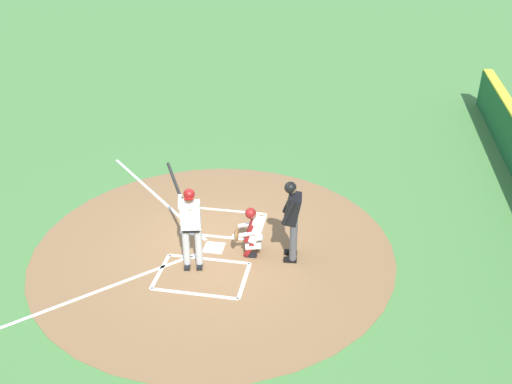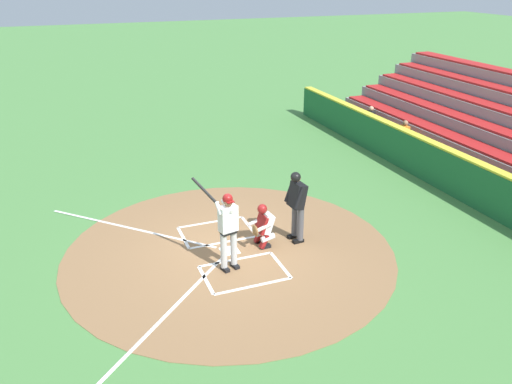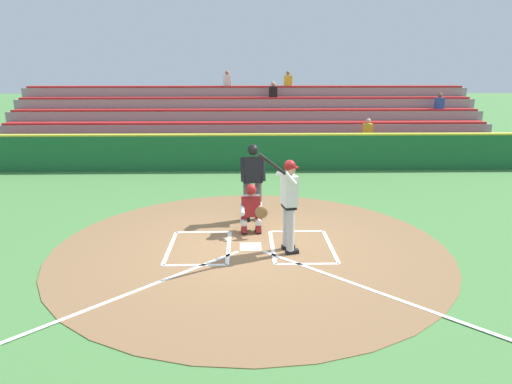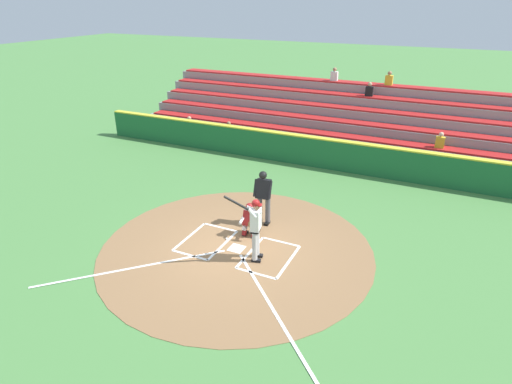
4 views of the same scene
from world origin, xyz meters
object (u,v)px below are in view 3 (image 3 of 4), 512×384
at_px(batter, 289,199).
at_px(plate_umpire, 253,177).
at_px(baseball, 226,240).
at_px(catcher, 252,208).

relative_size(batter, plate_umpire, 1.14).
height_order(batter, plate_umpire, batter).
xyz_separation_m(plate_umpire, baseball, (0.59, 1.41, -1.04)).
bearing_deg(batter, plate_umpire, -71.64).
relative_size(batter, baseball, 28.76).
bearing_deg(catcher, plate_umpire, -92.67).
distance_m(catcher, baseball, 0.94).
bearing_deg(plate_umpire, batter, 108.36).
distance_m(batter, plate_umpire, 2.12).
distance_m(plate_umpire, baseball, 1.85).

